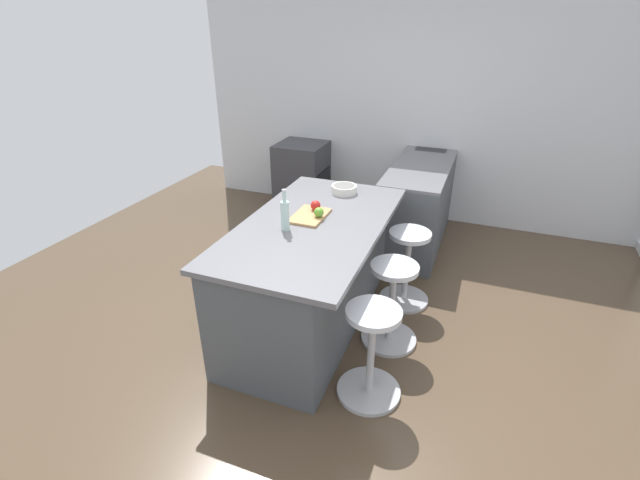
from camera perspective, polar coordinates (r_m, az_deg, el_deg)
name	(u,v)px	position (r m, az deg, el deg)	size (l,w,h in m)	color
ground_plane	(336,334)	(3.73, 2.05, -11.98)	(7.06, 7.06, 0.00)	brown
interior_partition_left	(413,104)	(5.62, 11.89, 16.69)	(0.12, 5.39, 2.78)	silver
sink_cabinet	(424,190)	(5.49, 13.23, 6.21)	(2.48, 0.60, 1.19)	#4C5156
oven_range	(302,177)	(5.89, -2.31, 8.14)	(0.60, 0.61, 0.88)	#38383D
kitchen_island	(309,273)	(3.60, -1.45, -4.31)	(1.89, 1.02, 0.94)	#4C5156
stool_by_window	(407,269)	(4.01, 11.04, -3.72)	(0.44, 0.44, 0.69)	#B7B7BC
stool_middle	(391,306)	(3.51, 9.13, -8.40)	(0.44, 0.44, 0.69)	#B7B7BC
stool_near_camera	(371,356)	(3.05, 6.53, -14.53)	(0.44, 0.44, 0.69)	#B7B7BC
cutting_board	(310,216)	(3.45, -1.33, 3.12)	(0.36, 0.24, 0.02)	tan
apple_red	(316,205)	(3.52, -0.57, 4.46)	(0.08, 0.08, 0.08)	red
apple_green	(319,212)	(3.40, -0.15, 3.58)	(0.08, 0.08, 0.08)	#609E2D
water_bottle	(285,214)	(3.21, -4.51, 3.30)	(0.06, 0.06, 0.31)	silver
fruit_bowl	(344,189)	(3.93, 3.11, 6.59)	(0.22, 0.22, 0.07)	silver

